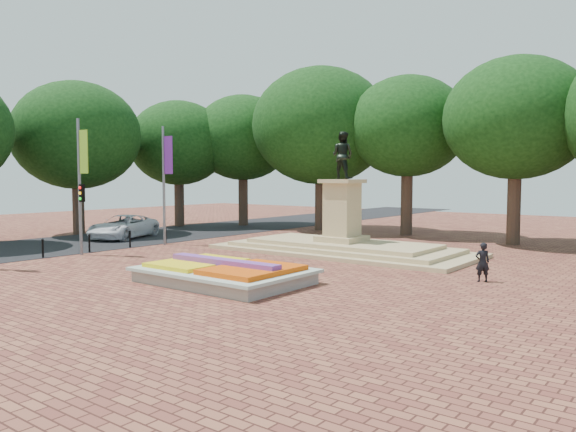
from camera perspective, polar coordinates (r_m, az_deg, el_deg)
The scene contains 10 objects.
ground at distance 23.78m, azimuth -4.88°, elevation -5.77°, with size 90.00×90.00×0.00m, color brown.
asphalt_street at distance 38.26m, azimuth -16.46°, elevation -2.20°, with size 9.00×90.00×0.02m, color black.
flower_bed at distance 21.59m, azimuth -6.48°, elevation -5.77°, with size 6.30×4.30×0.91m.
monument at distance 29.99m, azimuth 5.50°, elevation -2.05°, with size 14.00×6.00×6.40m.
tree_row_back at distance 37.85m, azimuth 16.79°, elevation 7.83°, with size 44.80×8.80×10.43m.
tree_row_street at distance 41.67m, azimuth -20.67°, elevation 6.99°, with size 8.40×25.40×9.98m.
banner_poles at distance 30.44m, azimuth -20.79°, elevation 3.45°, with size 0.88×11.17×7.00m.
bollard_row at distance 31.08m, azimuth -21.55°, elevation -2.76°, with size 0.12×13.12×0.98m.
van at distance 38.26m, azimuth -16.38°, elevation -1.06°, with size 2.55×5.52×1.53m, color white.
pedestrian at distance 22.84m, azimuth 19.15°, elevation -4.45°, with size 0.55×0.36×1.52m, color black.
Camera 1 is at (15.86, -17.25, 4.03)m, focal length 35.00 mm.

